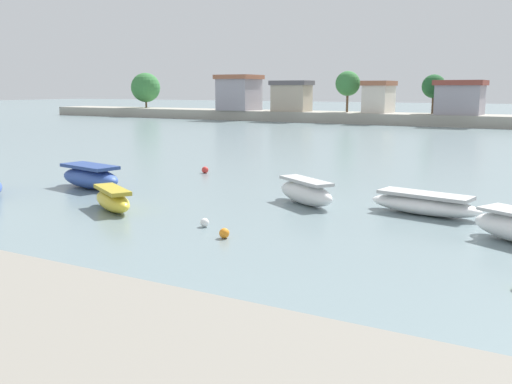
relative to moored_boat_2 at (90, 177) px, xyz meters
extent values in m
ellipsoid|color=#3856A8|center=(0.00, 0.00, -0.06)|extent=(4.53, 2.47, 1.06)
cube|color=navy|center=(0.00, 0.00, 0.56)|extent=(3.64, 2.04, 0.17)
ellipsoid|color=yellow|center=(5.05, -3.69, -0.18)|extent=(3.54, 2.64, 0.83)
cube|color=#A8952A|center=(5.05, -3.69, 0.32)|extent=(2.85, 2.15, 0.17)
ellipsoid|color=white|center=(11.74, 1.64, -0.09)|extent=(3.91, 3.08, 1.01)
cube|color=#AFAFAF|center=(11.74, 1.64, 0.49)|extent=(3.15, 2.50, 0.14)
ellipsoid|color=white|center=(16.97, 2.11, -0.21)|extent=(4.97, 2.26, 0.77)
cube|color=#AFAFAF|center=(16.97, 2.11, 0.25)|extent=(3.98, 1.87, 0.15)
sphere|color=white|center=(10.20, -4.22, -0.42)|extent=(0.34, 0.34, 0.34)
sphere|color=red|center=(2.26, 7.41, -0.38)|extent=(0.42, 0.42, 0.42)
sphere|color=orange|center=(11.76, -5.27, -0.41)|extent=(0.37, 0.37, 0.37)
cube|color=#9E998C|center=(0.26, 62.48, 0.19)|extent=(136.21, 7.26, 1.57)
cube|color=#99939E|center=(-27.87, 61.53, 3.53)|extent=(5.70, 5.82, 5.12)
cube|color=#995B42|center=(-27.87, 61.53, 6.44)|extent=(6.27, 6.40, 0.70)
cube|color=#B2A38E|center=(-18.07, 61.41, 3.03)|extent=(5.68, 3.66, 4.12)
cube|color=#565156|center=(-18.07, 61.41, 5.44)|extent=(6.25, 4.03, 0.70)
cube|color=beige|center=(-4.44, 63.31, 2.98)|extent=(3.56, 5.54, 4.02)
cube|color=#995B42|center=(-4.44, 63.31, 5.34)|extent=(3.91, 6.10, 0.70)
cube|color=#99939E|center=(7.40, 62.60, 2.99)|extent=(5.95, 5.64, 4.03)
cube|color=brown|center=(7.40, 62.60, 5.35)|extent=(6.55, 6.21, 0.70)
cylinder|color=brown|center=(-9.32, 63.00, 2.39)|extent=(0.36, 0.36, 2.84)
sphere|color=#387A3D|center=(-9.32, 63.00, 5.32)|extent=(3.78, 3.78, 3.78)
cylinder|color=brown|center=(-49.86, 63.82, 1.76)|extent=(0.36, 0.36, 1.57)
sphere|color=#387A3D|center=(-49.86, 63.82, 4.73)|extent=(5.47, 5.47, 5.47)
cylinder|color=brown|center=(3.44, 63.88, 2.25)|extent=(0.36, 0.36, 2.55)
sphere|color=#235B2D|center=(3.44, 63.88, 4.88)|extent=(3.39, 3.39, 3.39)
camera|label=1|loc=(22.37, -21.81, 4.62)|focal=40.30mm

